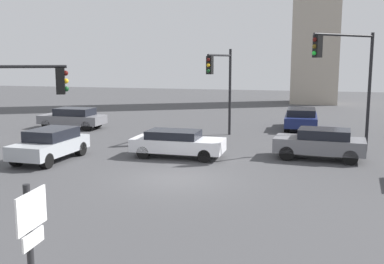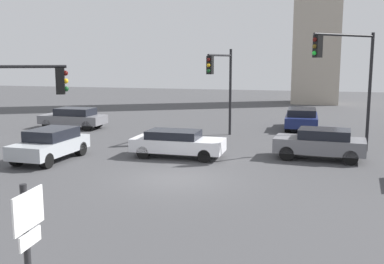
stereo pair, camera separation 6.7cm
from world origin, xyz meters
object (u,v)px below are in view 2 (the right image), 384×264
Objects in this scene: car_0 at (302,118)px; car_4 at (177,143)px; traffic_light_1 at (221,76)px; car_1 at (73,118)px; car_7 at (51,144)px; traffic_light_2 at (347,67)px; car_5 at (320,143)px; direction_sign at (29,254)px; traffic_light_0 at (17,95)px.

car_4 is at bearing 151.69° from car_0.
car_1 is at bearing -85.84° from traffic_light_1.
car_7 is at bearing 138.39° from car_0.
traffic_light_2 is 1.35× the size of car_1.
traffic_light_1 reaches higher than car_1.
traffic_light_1 is 7.75m from car_5.
traffic_light_1 reaches higher than car_7.
direction_sign is 0.52× the size of traffic_light_1.
direction_sign is 0.62× the size of car_4.
car_0 is 1.10× the size of car_5.
car_4 is 5.89m from car_7.
car_1 is at bearing 85.32° from traffic_light_0.
direction_sign is at bearing 118.86° from car_1.
car_0 is at bearing 79.14° from direction_sign.
car_4 is (-0.89, -5.72, -2.98)m from traffic_light_1.
car_0 is 1.12× the size of car_7.
car_4 is 6.76m from car_5.
car_4 is at bearing -26.29° from traffic_light_2.
traffic_light_0 is 19.27m from car_0.
car_0 is (9.88, 16.34, -2.55)m from traffic_light_0.
traffic_light_0 is 1.09× the size of car_5.
car_0 reaches higher than car_4.
car_5 is (5.73, -4.34, -2.91)m from traffic_light_1.
car_7 is (-10.88, -12.86, 0.02)m from car_0.
traffic_light_0 is at bearing 112.02° from car_1.
traffic_light_2 reaches higher than direction_sign.
traffic_light_0 is 14.81m from traffic_light_2.
traffic_light_2 reaches higher than traffic_light_1.
traffic_light_2 is at bearing 166.18° from car_1.
traffic_light_0 is 0.77× the size of traffic_light_2.
direction_sign is 0.59× the size of car_0.
car_7 is (-6.35, -7.92, -2.91)m from traffic_light_1.
traffic_light_0 reaches higher than car_1.
traffic_light_0 is 12.60m from traffic_light_1.
traffic_light_0 is at bearing 147.44° from car_0.
car_4 is at bearing 95.17° from direction_sign.
car_0 is (-2.26, 7.92, -3.54)m from traffic_light_2.
car_7 is at bearing -158.52° from car_4.
car_5 is at bearing 6.21° from traffic_light_2.
car_7 reaches higher than car_4.
traffic_light_0 is 13.86m from car_1.
car_7 is at bearing 117.79° from direction_sign.
car_0 is 1.05× the size of car_4.
direction_sign reaches higher than car_4.
car_4 is (-7.67, -2.74, -3.60)m from traffic_light_2.
traffic_light_1 is 0.89× the size of traffic_light_2.
traffic_light_1 is (-1.60, 20.59, 1.84)m from direction_sign.
car_1 is (-12.12, 21.80, -1.11)m from direction_sign.
car_7 reaches higher than car_1.
traffic_light_1 reaches higher than traffic_light_0.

